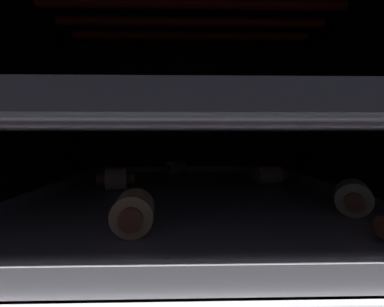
% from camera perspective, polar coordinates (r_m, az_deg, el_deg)
% --- Properties ---
extents(ground_plane, '(0.51, 0.52, 0.01)m').
position_cam_1_polar(ground_plane, '(0.40, 0.12, -24.68)').
color(ground_plane, black).
extents(oven_wall_back, '(0.51, 0.01, 0.38)m').
position_cam_1_polar(oven_wall_back, '(0.60, -0.50, 4.62)').
color(oven_wall_back, black).
rests_on(oven_wall_back, ground_plane).
extents(oven_wall_right, '(0.01, 0.50, 0.38)m').
position_cam_1_polar(oven_wall_right, '(0.43, 35.38, 3.82)').
color(oven_wall_right, black).
rests_on(oven_wall_right, ground_plane).
extents(heating_element, '(0.39, 0.23, 0.01)m').
position_cam_1_polar(heating_element, '(0.38, 0.13, 29.62)').
color(heating_element, maroon).
extents(oven_rack_lower, '(0.46, 0.49, 0.01)m').
position_cam_1_polar(oven_rack_lower, '(0.36, 0.12, -10.34)').
color(oven_rack_lower, '#B7B7BC').
extents(baking_tray_lower, '(0.39, 0.42, 0.02)m').
position_cam_1_polar(baking_tray_lower, '(0.36, 0.13, -9.17)').
color(baking_tray_lower, gray).
rests_on(baking_tray_lower, oven_rack_lower).
extents(pig_in_blanket_lower_0, '(0.05, 0.06, 0.03)m').
position_cam_1_polar(pig_in_blanket_lower_0, '(0.53, -3.62, -3.00)').
color(pig_in_blanket_lower_0, beige).
rests_on(pig_in_blanket_lower_0, baking_tray_lower).
extents(pig_in_blanket_lower_1, '(0.06, 0.03, 0.03)m').
position_cam_1_polar(pig_in_blanket_lower_1, '(0.45, 16.10, -4.46)').
color(pig_in_blanket_lower_1, beige).
rests_on(pig_in_blanket_lower_1, baking_tray_lower).
extents(pig_in_blanket_lower_2, '(0.04, 0.05, 0.03)m').
position_cam_1_polar(pig_in_blanket_lower_2, '(0.23, -12.51, -12.22)').
color(pig_in_blanket_lower_2, '#F2D492').
rests_on(pig_in_blanket_lower_2, baking_tray_lower).
extents(pig_in_blanket_lower_3, '(0.05, 0.04, 0.03)m').
position_cam_1_polar(pig_in_blanket_lower_3, '(0.40, -16.03, -5.30)').
color(pig_in_blanket_lower_3, beige).
rests_on(pig_in_blanket_lower_3, baking_tray_lower).
extents(pig_in_blanket_lower_5, '(0.05, 0.05, 0.03)m').
position_cam_1_polar(pig_in_blanket_lower_5, '(0.32, 31.32, -8.05)').
color(pig_in_blanket_lower_5, beige).
rests_on(pig_in_blanket_lower_5, baking_tray_lower).
extents(oven_rack_upper, '(0.46, 0.49, 0.01)m').
position_cam_1_polar(oven_rack_upper, '(0.35, 0.13, 5.49)').
color(oven_rack_upper, '#B7B7BC').
extents(baking_tray_upper, '(0.39, 0.42, 0.02)m').
position_cam_1_polar(baking_tray_upper, '(0.35, 0.13, 6.87)').
color(baking_tray_upper, gray).
rests_on(baking_tray_upper, oven_rack_upper).
extents(pig_in_blanket_upper_0, '(0.05, 0.06, 0.03)m').
position_cam_1_polar(pig_in_blanket_upper_0, '(0.41, 23.06, 8.65)').
color(pig_in_blanket_upper_0, beige).
rests_on(pig_in_blanket_upper_0, baking_tray_upper).
extents(pig_in_blanket_upper_1, '(0.05, 0.03, 0.02)m').
position_cam_1_polar(pig_in_blanket_upper_1, '(0.51, 13.64, 7.56)').
color(pig_in_blanket_upper_1, beige).
rests_on(pig_in_blanket_upper_1, baking_tray_upper).
extents(pig_in_blanket_upper_2, '(0.05, 0.04, 0.03)m').
position_cam_1_polar(pig_in_blanket_upper_2, '(0.32, 24.33, 9.39)').
color(pig_in_blanket_upper_2, beige).
rests_on(pig_in_blanket_upper_2, baking_tray_upper).
extents(pig_in_blanket_upper_3, '(0.04, 0.04, 0.02)m').
position_cam_1_polar(pig_in_blanket_upper_3, '(0.53, 8.06, 7.47)').
color(pig_in_blanket_upper_3, beige).
rests_on(pig_in_blanket_upper_3, baking_tray_upper).
extents(pig_in_blanket_upper_4, '(0.04, 0.07, 0.03)m').
position_cam_1_polar(pig_in_blanket_upper_4, '(0.47, 17.34, 8.28)').
color(pig_in_blanket_upper_4, beige).
rests_on(pig_in_blanket_upper_4, baking_tray_upper).
extents(pig_in_blanket_upper_5, '(0.06, 0.04, 0.03)m').
position_cam_1_polar(pig_in_blanket_upper_5, '(0.29, -30.03, 9.83)').
color(pig_in_blanket_upper_5, beige).
rests_on(pig_in_blanket_upper_5, baking_tray_upper).
extents(pig_in_blanket_upper_6, '(0.03, 0.06, 0.03)m').
position_cam_1_polar(pig_in_blanket_upper_6, '(0.26, -22.83, 10.34)').
color(pig_in_blanket_upper_6, beige).
rests_on(pig_in_blanket_upper_6, baking_tray_upper).
extents(pig_in_blanket_upper_7, '(0.05, 0.03, 0.03)m').
position_cam_1_polar(pig_in_blanket_upper_7, '(0.26, 27.84, 10.28)').
color(pig_in_blanket_upper_7, beige).
rests_on(pig_in_blanket_upper_7, baking_tray_upper).
extents(pig_in_blanket_upper_8, '(0.03, 0.06, 0.03)m').
position_cam_1_polar(pig_in_blanket_upper_8, '(0.48, -10.56, 7.85)').
color(pig_in_blanket_upper_8, beige).
rests_on(pig_in_blanket_upper_8, baking_tray_upper).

